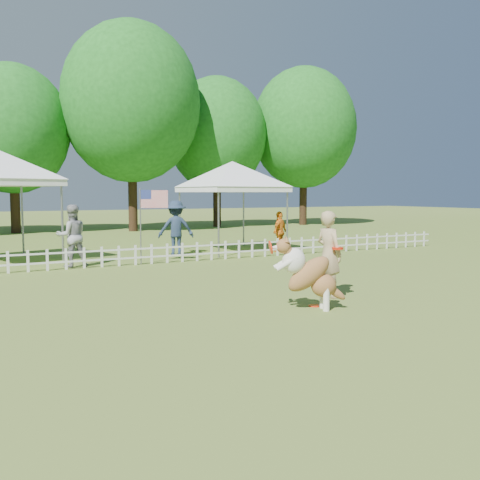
{
  "coord_description": "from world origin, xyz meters",
  "views": [
    {
      "loc": [
        -6.02,
        -8.36,
        2.13
      ],
      "look_at": [
        -0.42,
        2.0,
        1.1
      ],
      "focal_mm": 40.0,
      "sensor_mm": 36.0,
      "label": 1
    }
  ],
  "objects": [
    {
      "name": "spectator_c",
      "position": [
        4.51,
        8.06,
        0.74
      ],
      "size": [
        0.93,
        0.74,
        1.48
      ],
      "primitive_type": "imported",
      "rotation": [
        0.0,
        0.0,
        3.66
      ],
      "color": "orange",
      "rests_on": "ground"
    },
    {
      "name": "canopy_tent_right",
      "position": [
        3.07,
        9.04,
        1.61
      ],
      "size": [
        3.35,
        3.35,
        3.23
      ],
      "primitive_type": null,
      "rotation": [
        0.0,
        0.0,
        0.08
      ],
      "color": "white",
      "rests_on": "ground"
    },
    {
      "name": "frisbee_on_turf",
      "position": [
        -0.04,
        -0.28,
        0.01
      ],
      "size": [
        0.28,
        0.28,
        0.02
      ],
      "primitive_type": "cylinder",
      "rotation": [
        0.0,
        0.0,
        0.23
      ],
      "color": "red",
      "rests_on": "ground"
    },
    {
      "name": "tree_far_right",
      "position": [
        15.0,
        21.5,
        5.7
      ],
      "size": [
        7.0,
        7.0,
        11.4
      ],
      "primitive_type": null,
      "color": "#1B5F1B",
      "rests_on": "ground"
    },
    {
      "name": "flag_pole",
      "position": [
        -1.07,
        7.04,
        1.14
      ],
      "size": [
        0.86,
        0.35,
        2.28
      ],
      "primitive_type": null,
      "rotation": [
        0.0,
        0.0,
        -0.31
      ],
      "color": "gray",
      "rests_on": "ground"
    },
    {
      "name": "picket_fence",
      "position": [
        0.0,
        7.0,
        0.3
      ],
      "size": [
        22.0,
        0.08,
        0.6
      ],
      "primitive_type": null,
      "color": "silver",
      "rests_on": "ground"
    },
    {
      "name": "handler",
      "position": [
        0.74,
        0.32,
        0.89
      ],
      "size": [
        0.48,
        0.68,
        1.78
      ],
      "primitive_type": "imported",
      "rotation": [
        0.0,
        0.0,
        1.66
      ],
      "color": "tan",
      "rests_on": "ground"
    },
    {
      "name": "spectator_a",
      "position": [
        -2.98,
        7.5,
        0.9
      ],
      "size": [
        0.9,
        0.71,
        1.81
      ],
      "primitive_type": "imported",
      "rotation": [
        0.0,
        0.0,
        3.18
      ],
      "color": "#939297",
      "rests_on": "ground"
    },
    {
      "name": "spectator_b",
      "position": [
        0.75,
        8.81,
        0.94
      ],
      "size": [
        1.36,
        1.0,
        1.88
      ],
      "primitive_type": "imported",
      "rotation": [
        0.0,
        0.0,
        2.87
      ],
      "color": "#213048",
      "rests_on": "ground"
    },
    {
      "name": "dog",
      "position": [
        -0.32,
        -0.5,
        0.67
      ],
      "size": [
        1.36,
        0.88,
        1.33
      ],
      "primitive_type": null,
      "rotation": [
        0.0,
        0.0,
        -0.38
      ],
      "color": "brown",
      "rests_on": "ground"
    },
    {
      "name": "tree_right",
      "position": [
        9.0,
        22.5,
        5.2
      ],
      "size": [
        6.2,
        6.2,
        10.4
      ],
      "primitive_type": null,
      "color": "#1B5F1B",
      "rests_on": "ground"
    },
    {
      "name": "tree_center_right",
      "position": [
        3.0,
        21.0,
        6.3
      ],
      "size": [
        7.6,
        7.6,
        12.6
      ],
      "primitive_type": null,
      "color": "#1B5F1B",
      "rests_on": "ground"
    },
    {
      "name": "tree_center_left",
      "position": [
        -3.0,
        22.5,
        4.9
      ],
      "size": [
        6.0,
        6.0,
        9.8
      ],
      "primitive_type": null,
      "color": "#1B5F1B",
      "rests_on": "ground"
    },
    {
      "name": "ground",
      "position": [
        0.0,
        0.0,
        0.0
      ],
      "size": [
        120.0,
        120.0,
        0.0
      ],
      "primitive_type": "plane",
      "color": "#526D22",
      "rests_on": "ground"
    }
  ]
}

